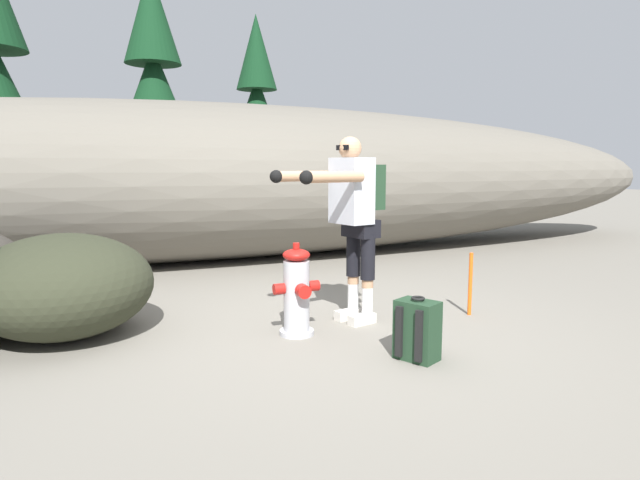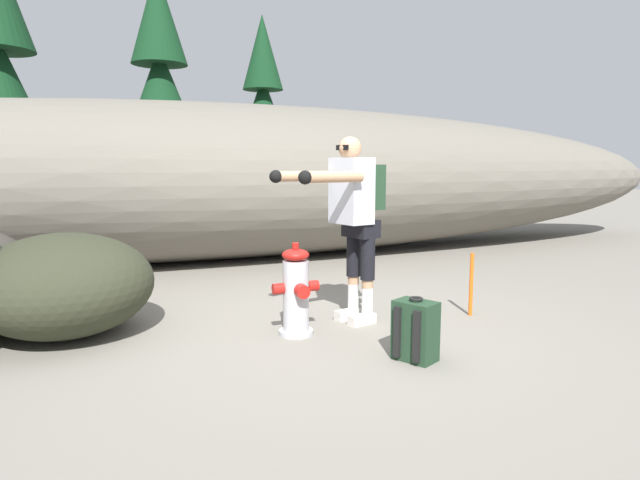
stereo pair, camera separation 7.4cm
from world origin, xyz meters
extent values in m
cube|color=slate|center=(0.00, 0.00, -0.02)|extent=(56.00, 56.00, 0.04)
ellipsoid|color=#666056|center=(0.00, 4.00, 1.17)|extent=(17.73, 3.20, 2.34)
cylinder|color=#B2B2B7|center=(-0.27, -0.08, 0.02)|extent=(0.29, 0.29, 0.04)
cylinder|color=#B2B2B7|center=(-0.27, -0.08, 0.34)|extent=(0.22, 0.22, 0.59)
ellipsoid|color=red|center=(-0.27, -0.08, 0.68)|extent=(0.23, 0.23, 0.10)
cylinder|color=red|center=(-0.27, -0.08, 0.76)|extent=(0.06, 0.06, 0.05)
cylinder|color=red|center=(-0.43, -0.08, 0.41)|extent=(0.09, 0.09, 0.09)
cylinder|color=red|center=(-0.12, -0.08, 0.41)|extent=(0.09, 0.09, 0.09)
cylinder|color=red|center=(-0.27, -0.24, 0.41)|extent=(0.11, 0.09, 0.11)
cube|color=beige|center=(0.37, -0.03, 0.04)|extent=(0.28, 0.16, 0.09)
cylinder|color=white|center=(0.43, -0.02, 0.21)|extent=(0.10, 0.10, 0.24)
cylinder|color=tan|center=(0.43, -0.02, 0.37)|extent=(0.10, 0.10, 0.07)
cylinder|color=black|center=(0.43, -0.02, 0.61)|extent=(0.13, 0.13, 0.40)
cube|color=beige|center=(0.33, 0.16, 0.04)|extent=(0.28, 0.16, 0.09)
cylinder|color=white|center=(0.38, 0.18, 0.21)|extent=(0.10, 0.10, 0.24)
cylinder|color=tan|center=(0.38, 0.18, 0.37)|extent=(0.10, 0.10, 0.07)
cylinder|color=black|center=(0.38, 0.18, 0.61)|extent=(0.13, 0.13, 0.40)
cube|color=black|center=(0.41, 0.08, 0.86)|extent=(0.27, 0.36, 0.16)
cube|color=#B7BCC6|center=(0.30, 0.06, 1.20)|extent=(0.32, 0.41, 0.58)
cube|color=#1E3823|center=(0.49, 0.10, 1.22)|extent=(0.22, 0.31, 0.40)
sphere|color=tan|center=(0.28, 0.05, 1.56)|extent=(0.20, 0.20, 0.20)
cube|color=black|center=(0.20, 0.03, 1.57)|extent=(0.05, 0.15, 0.04)
cylinder|color=tan|center=(-0.01, -0.24, 1.32)|extent=(0.59, 0.22, 0.09)
sphere|color=black|center=(-0.27, -0.31, 1.32)|extent=(0.11, 0.11, 0.11)
cylinder|color=tan|center=(-0.11, 0.18, 1.32)|extent=(0.59, 0.22, 0.09)
sphere|color=black|center=(-0.38, 0.12, 1.32)|extent=(0.11, 0.11, 0.11)
cube|color=#1E3823|center=(0.33, -0.98, 0.22)|extent=(0.31, 0.36, 0.44)
cube|color=#1E3823|center=(0.45, -0.92, 0.15)|extent=(0.14, 0.22, 0.20)
torus|color=black|center=(0.33, -0.98, 0.46)|extent=(0.10, 0.10, 0.02)
cube|color=black|center=(0.19, -0.95, 0.22)|extent=(0.05, 0.06, 0.37)
cube|color=black|center=(0.26, -1.10, 0.22)|extent=(0.05, 0.06, 0.37)
ellipsoid|color=#2C2F20|center=(-2.07, 0.64, 0.43)|extent=(2.03, 2.04, 0.86)
cylinder|color=#47331E|center=(-3.72, 9.78, 0.59)|extent=(0.31, 0.31, 1.17)
cylinder|color=#47331E|center=(-0.20, 10.16, 0.79)|extent=(0.25, 0.25, 1.58)
cone|color=#0F3319|center=(-0.20, 10.16, 2.98)|extent=(2.12, 2.12, 2.79)
cone|color=#0F3319|center=(-0.20, 10.16, 5.07)|extent=(1.38, 1.38, 2.32)
cylinder|color=#47331E|center=(2.91, 11.70, 0.74)|extent=(0.22, 0.22, 1.48)
cone|color=#0F3319|center=(2.91, 11.70, 2.78)|extent=(1.84, 1.84, 2.59)
cone|color=#0F3319|center=(2.91, 11.70, 4.72)|extent=(1.20, 1.20, 2.16)
cylinder|color=#E55914|center=(1.46, -0.16, 0.30)|extent=(0.04, 0.04, 0.60)
camera|label=1|loc=(-1.82, -4.23, 1.42)|focal=30.39mm
camera|label=2|loc=(-1.76, -4.26, 1.42)|focal=30.39mm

